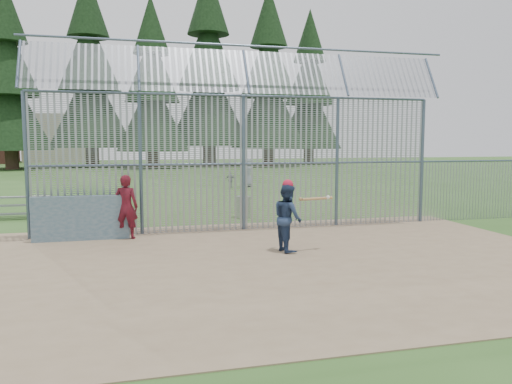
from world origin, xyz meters
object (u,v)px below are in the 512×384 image
object	(u,v)px
onlooker	(126,207)
bleacher	(2,207)
dugout_wall	(81,218)
trash_can	(243,207)
batter	(288,218)

from	to	relation	value
onlooker	bleacher	size ratio (longest dim) A/B	0.58
dugout_wall	bleacher	distance (m)	5.61
onlooker	bleacher	world-z (taller)	onlooker
dugout_wall	trash_can	xyz separation A→B (m)	(5.11, 2.93, -0.24)
dugout_wall	batter	world-z (taller)	batter
bleacher	batter	bearing A→B (deg)	-42.53
onlooker	trash_can	size ratio (longest dim) A/B	2.14
batter	onlooker	bearing A→B (deg)	48.93
trash_can	batter	bearing A→B (deg)	-91.52
batter	bleacher	distance (m)	10.81
batter	trash_can	distance (m)	5.51
bleacher	dugout_wall	bearing A→B (deg)	-57.70
dugout_wall	trash_can	bearing A→B (deg)	29.80
onlooker	trash_can	world-z (taller)	onlooker
dugout_wall	trash_can	world-z (taller)	dugout_wall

